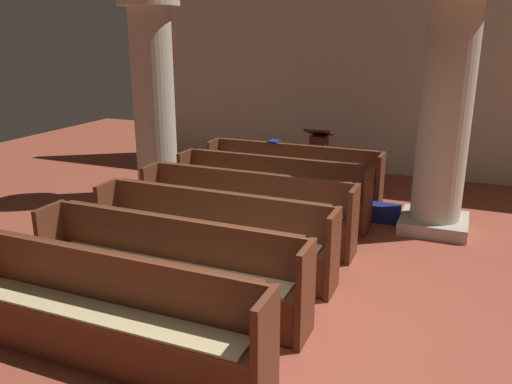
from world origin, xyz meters
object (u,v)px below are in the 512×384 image
Objects in this scene: pew_row_5 at (105,310)px; lectern at (318,163)px; pillar_aisle_side at (446,105)px; pillar_far_side at (153,92)px; pew_row_3 at (212,231)px; hymn_book at (274,141)px; pew_row_1 at (271,188)px; kneeler_box_navy at (385,213)px; pew_row_0 at (292,172)px; pew_row_2 at (245,207)px; pew_row_4 at (167,264)px.

pew_row_5 is 2.71× the size of lectern.
pillar_far_side is (-4.54, -0.08, 0.00)m from pillar_aisle_side.
hymn_book is (-0.41, 3.07, 0.45)m from pew_row_3.
pew_row_1 is 0.86× the size of pillar_aisle_side.
pillar_aisle_side reaches higher than pew_row_3.
pew_row_1 is 6.75× the size of kneeler_box_navy.
pillar_aisle_side is 15.48× the size of hymn_book.
pew_row_3 is 3.48m from pillar_far_side.
pillar_far_side is 2.15m from hymn_book.
pew_row_0 and pew_row_5 have the same top height.
pew_row_3 is (0.00, -1.92, 0.00)m from pew_row_1.
pew_row_2 is at bearing -79.08° from hymn_book.
pew_row_3 is 6.75× the size of kneeler_box_navy.
pew_row_3 is 1.00× the size of pew_row_5.
pillar_aisle_side reaches higher than pew_row_5.
lectern is (0.17, 3.81, -0.04)m from pew_row_3.
pew_row_0 is at bearing 168.35° from pillar_aisle_side.
pew_row_4 is 0.86× the size of pillar_far_side.
pillar_aisle_side is at bearing -13.78° from hymn_book.
kneeler_box_navy is (3.85, 0.12, -1.64)m from pillar_far_side.
pew_row_0 is at bearing -100.64° from lectern.
hymn_book is (-0.41, 4.03, 0.45)m from pew_row_4.
pew_row_1 is (0.00, -0.96, 0.00)m from pew_row_0.
lectern reaches higher than pew_row_5.
pew_row_3 is 3.81m from lectern.
lectern reaches higher than kneeler_box_navy.
pew_row_2 is 13.38× the size of hymn_book.
pew_row_5 is at bearing -91.74° from lectern.
pillar_far_side is at bearing 124.34° from pew_row_4.
pew_row_2 is 2.92m from pillar_far_side.
pillar_aisle_side reaches higher than hymn_book.
pew_row_1 is 1.00× the size of pew_row_4.
pillar_far_side is at bearing -148.51° from lectern.
pillar_far_side reaches higher than hymn_book.
pillar_aisle_side is at bearing 32.23° from pew_row_2.
lectern reaches higher than hymn_book.
pew_row_0 is 0.94m from lectern.
pew_row_4 is 0.96m from pew_row_5.
pew_row_2 and pew_row_5 have the same top height.
lectern is 4.94× the size of hymn_book.
lectern reaches higher than pew_row_1.
pillar_aisle_side is at bearing -11.65° from pew_row_0.
pew_row_5 is (0.00, -1.92, 0.00)m from pew_row_3.
pew_row_4 is at bearing -92.09° from lectern.
kneeler_box_navy is (2.01, -0.62, -0.81)m from hymn_book.
pew_row_0 is 3.84m from pew_row_4.
pillar_aisle_side is at bearing -33.44° from lectern.
hymn_book is at bearing 95.77° from pew_row_4.
pew_row_2 is 1.00× the size of pew_row_3.
lectern is at bearing 84.73° from pew_row_1.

